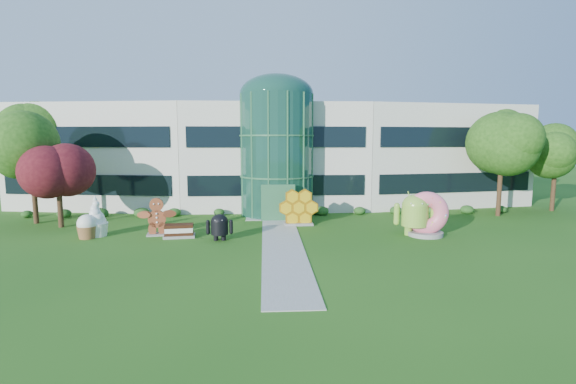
{
  "coord_description": "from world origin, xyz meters",
  "views": [
    {
      "loc": [
        -1.05,
        -22.47,
        6.26
      ],
      "look_at": [
        0.59,
        6.0,
        2.6
      ],
      "focal_mm": 26.0,
      "sensor_mm": 36.0,
      "label": 1
    }
  ],
  "objects_px": {
    "android_green": "(415,211)",
    "android_black": "(220,225)",
    "gingerbread": "(157,216)",
    "donut": "(426,213)"
  },
  "relations": [
    {
      "from": "donut",
      "to": "gingerbread",
      "type": "distance_m",
      "value": 17.46
    },
    {
      "from": "android_green",
      "to": "android_black",
      "type": "xyz_separation_m",
      "value": [
        -12.53,
        -0.68,
        -0.6
      ]
    },
    {
      "from": "donut",
      "to": "android_green",
      "type": "bearing_deg",
      "value": -178.69
    },
    {
      "from": "gingerbread",
      "to": "android_black",
      "type": "bearing_deg",
      "value": -31.55
    },
    {
      "from": "gingerbread",
      "to": "android_green",
      "type": "bearing_deg",
      "value": -13.19
    },
    {
      "from": "android_green",
      "to": "gingerbread",
      "type": "relative_size",
      "value": 1.18
    },
    {
      "from": "donut",
      "to": "gingerbread",
      "type": "bearing_deg",
      "value": -171.03
    },
    {
      "from": "android_black",
      "to": "gingerbread",
      "type": "bearing_deg",
      "value": 157.71
    },
    {
      "from": "donut",
      "to": "android_black",
      "type": "bearing_deg",
      "value": -164.92
    },
    {
      "from": "android_black",
      "to": "donut",
      "type": "bearing_deg",
      "value": 1.87
    }
  ]
}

